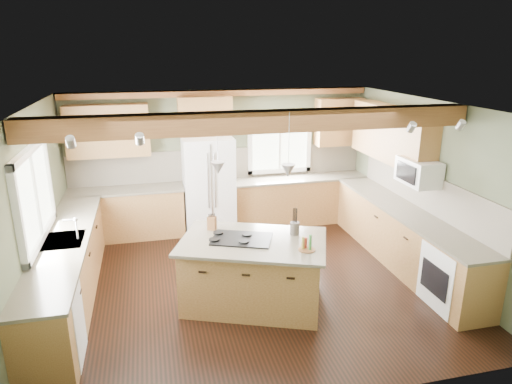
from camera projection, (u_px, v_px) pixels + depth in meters
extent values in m
plane|color=black|center=(250.00, 282.00, 6.76)|extent=(5.60, 5.60, 0.00)
plane|color=silver|center=(249.00, 105.00, 5.97)|extent=(5.60, 5.60, 0.00)
plane|color=#444E37|center=(221.00, 159.00, 8.69)|extent=(5.60, 0.00, 5.60)
plane|color=#444E37|center=(34.00, 216.00, 5.75)|extent=(0.00, 5.00, 5.00)
plane|color=#444E37|center=(428.00, 186.00, 6.99)|extent=(0.00, 5.00, 5.00)
cube|color=brown|center=(259.00, 122.00, 5.51)|extent=(5.55, 0.26, 0.26)
cube|color=brown|center=(220.00, 93.00, 8.22)|extent=(5.55, 0.20, 0.10)
cube|color=brown|center=(221.00, 164.00, 8.70)|extent=(5.58, 0.03, 0.58)
cube|color=brown|center=(424.00, 191.00, 7.06)|extent=(0.03, 3.70, 0.58)
cube|color=brown|center=(127.00, 214.00, 8.27)|extent=(2.02, 0.60, 0.88)
cube|color=#494336|center=(125.00, 190.00, 8.13)|extent=(2.06, 0.64, 0.04)
cube|color=brown|center=(299.00, 201.00, 9.00)|extent=(2.62, 0.60, 0.88)
cube|color=#494336|center=(300.00, 178.00, 8.86)|extent=(2.66, 0.64, 0.04)
cube|color=brown|center=(68.00, 273.00, 6.12)|extent=(0.60, 3.70, 0.88)
cube|color=#494336|center=(64.00, 241.00, 5.98)|extent=(0.64, 3.74, 0.04)
cube|color=brown|center=(403.00, 238.00, 7.23)|extent=(0.60, 3.70, 0.88)
cube|color=#494336|center=(406.00, 211.00, 7.09)|extent=(0.64, 3.74, 0.04)
cube|color=brown|center=(108.00, 131.00, 7.88)|extent=(1.40, 0.35, 0.90)
cube|color=brown|center=(205.00, 116.00, 8.20)|extent=(0.96, 0.35, 0.70)
cube|color=brown|center=(391.00, 134.00, 7.59)|extent=(0.35, 2.20, 0.90)
cube|color=brown|center=(339.00, 122.00, 8.84)|extent=(0.90, 0.35, 0.90)
cube|color=white|center=(33.00, 196.00, 5.72)|extent=(0.04, 1.60, 1.05)
cube|color=white|center=(279.00, 143.00, 8.85)|extent=(1.10, 0.04, 1.00)
cube|color=#262628|center=(64.00, 241.00, 5.98)|extent=(0.50, 0.65, 0.03)
cylinder|color=#B2B2B7|center=(77.00, 229.00, 5.97)|extent=(0.02, 0.02, 0.28)
cube|color=white|center=(51.00, 329.00, 4.92)|extent=(0.60, 0.60, 0.84)
cube|color=white|center=(454.00, 277.00, 6.03)|extent=(0.60, 0.72, 0.84)
cube|color=white|center=(418.00, 172.00, 6.82)|extent=(0.40, 0.70, 0.38)
cone|color=#B2B2B7|center=(218.00, 168.00, 5.73)|extent=(0.18, 0.18, 0.16)
cone|color=#B2B2B7|center=(288.00, 171.00, 5.61)|extent=(0.18, 0.18, 0.16)
cube|color=white|center=(209.00, 186.00, 8.39)|extent=(0.90, 0.74, 1.80)
cube|color=brown|center=(253.00, 273.00, 6.10)|extent=(2.04, 1.66, 0.88)
cube|color=#494336|center=(253.00, 242.00, 5.96)|extent=(2.20, 1.82, 0.04)
cube|color=black|center=(242.00, 239.00, 5.98)|extent=(0.90, 0.76, 0.02)
cube|color=brown|center=(212.00, 223.00, 6.28)|extent=(0.14, 0.13, 0.19)
cylinder|color=#474039|center=(295.00, 228.00, 6.13)|extent=(0.18, 0.18, 0.17)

